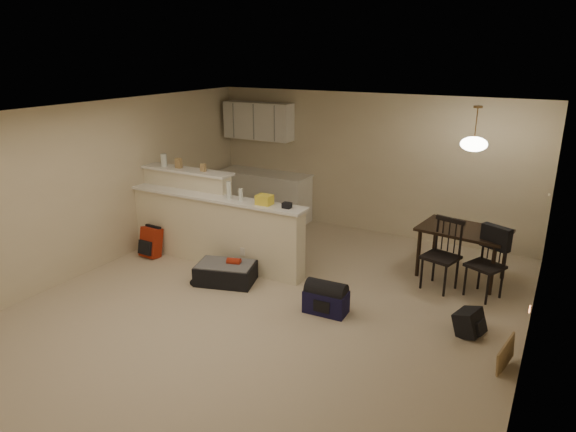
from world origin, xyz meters
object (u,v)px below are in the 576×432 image
Objects in this scene: dining_table at (464,235)px; dining_chair_near at (441,255)px; suitcase at (226,273)px; red_backpack at (151,242)px; dining_chair_far at (485,264)px; navy_duffel at (326,302)px; black_daypack at (469,323)px; pendant_lamp at (474,143)px.

dining_table is 1.30× the size of dining_chair_near.
red_backpack reaches higher than suitcase.
dining_table is at bearing 153.56° from dining_chair_far.
navy_duffel and black_daypack have the same top height.
pendant_lamp is 0.76× the size of suitcase.
pendant_lamp is 0.65× the size of dining_chair_far.
dining_table is at bearing 15.53° from suitcase.
suitcase is at bearing -139.43° from dining_chair_near.
pendant_lamp is at bearing 86.33° from dining_chair_near.
pendant_lamp is (0.00, 0.00, 1.32)m from dining_table.
dining_table is 2.11× the size of pendant_lamp.
red_backpack is 4.97m from black_daypack.
dining_chair_near reaches higher than red_backpack.
pendant_lamp is at bearing 22.47° from red_backpack.
suitcase is 2.43× the size of black_daypack.
suitcase is 1.70× the size of red_backpack.
dining_chair_far reaches higher than suitcase.
pendant_lamp is 1.59m from dining_chair_near.
dining_chair_far is (0.40, -0.50, -0.19)m from dining_table.
dining_chair_near reaches higher than dining_table.
black_daypack is at bearing 3.27° from red_backpack.
pendant_lamp is at bearing 53.88° from navy_duffel.
dining_chair_near reaches higher than black_daypack.
pendant_lamp is 0.62× the size of dining_chair_near.
red_backpack is at bearing -150.97° from dining_chair_near.
suitcase is (-3.31, -1.31, -0.34)m from dining_chair_far.
black_daypack is at bearing -12.43° from suitcase.
suitcase is at bearing 109.10° from black_daypack.
dining_chair_near reaches higher than navy_duffel.
dining_chair_far reaches higher than dining_table.
pendant_lamp reaches higher than suitcase.
pendant_lamp is 3.90m from suitcase.
dining_chair_far is at bearing 18.95° from dining_chair_near.
pendant_lamp reaches higher than navy_duffel.
black_daypack reaches higher than suitcase.
dining_chair_near is 2.10× the size of red_backpack.
pendant_lamp is 2.95m from navy_duffel.
dining_table reaches higher than navy_duffel.
red_backpack is at bearing 171.51° from navy_duffel.
pendant_lamp is 1.14× the size of navy_duffel.
dining_chair_far is 2.00× the size of red_backpack.
dining_chair_far is 3.58m from suitcase.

